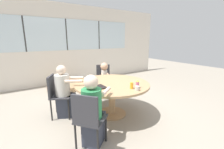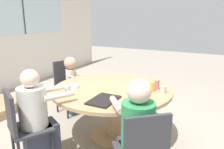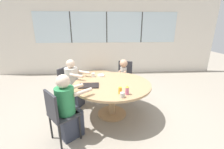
{
  "view_description": "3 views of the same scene",
  "coord_description": "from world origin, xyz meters",
  "px_view_note": "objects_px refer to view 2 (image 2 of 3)",
  "views": [
    {
      "loc": [
        -1.63,
        -2.51,
        1.6
      ],
      "look_at": [
        0.0,
        0.0,
        0.89
      ],
      "focal_mm": 24.0,
      "sensor_mm": 36.0,
      "label": 1
    },
    {
      "loc": [
        -2.41,
        -1.23,
        1.61
      ],
      "look_at": [
        0.0,
        0.0,
        0.89
      ],
      "focal_mm": 35.0,
      "sensor_mm": 36.0,
      "label": 2
    },
    {
      "loc": [
        -0.18,
        -2.78,
        1.79
      ],
      "look_at": [
        0.0,
        0.0,
        0.89
      ],
      "focal_mm": 24.0,
      "sensor_mm": 36.0,
      "label": 3
    }
  ],
  "objects_px": {
    "person_woman_green_shirt": "(136,142)",
    "chair_for_man_blue_shirt": "(21,123)",
    "person_man_blue_shirt": "(38,123)",
    "sippy_cup": "(157,83)",
    "bowl_white_shallow": "(73,86)",
    "milk_carton_small": "(67,89)",
    "chair_for_toddler": "(67,82)",
    "coffee_mug": "(163,89)",
    "person_toddler": "(72,84)",
    "juice_glass": "(152,87)"
  },
  "relations": [
    {
      "from": "chair_for_man_blue_shirt",
      "to": "person_woman_green_shirt",
      "type": "xyz_separation_m",
      "value": [
        0.26,
        -1.18,
        -0.03
      ]
    },
    {
      "from": "person_toddler",
      "to": "milk_carton_small",
      "type": "height_order",
      "value": "person_toddler"
    },
    {
      "from": "chair_for_man_blue_shirt",
      "to": "person_toddler",
      "type": "bearing_deg",
      "value": 134.25
    },
    {
      "from": "chair_for_man_blue_shirt",
      "to": "person_man_blue_shirt",
      "type": "bearing_deg",
      "value": 90.0
    },
    {
      "from": "coffee_mug",
      "to": "milk_carton_small",
      "type": "height_order",
      "value": "milk_carton_small"
    },
    {
      "from": "person_man_blue_shirt",
      "to": "person_toddler",
      "type": "relative_size",
      "value": 1.12
    },
    {
      "from": "juice_glass",
      "to": "chair_for_toddler",
      "type": "bearing_deg",
      "value": 78.96
    },
    {
      "from": "person_woman_green_shirt",
      "to": "chair_for_man_blue_shirt",
      "type": "bearing_deg",
      "value": 152.26
    },
    {
      "from": "sippy_cup",
      "to": "person_woman_green_shirt",
      "type": "bearing_deg",
      "value": -174.32
    },
    {
      "from": "bowl_white_shallow",
      "to": "milk_carton_small",
      "type": "bearing_deg",
      "value": -166.38
    },
    {
      "from": "person_toddler",
      "to": "milk_carton_small",
      "type": "xyz_separation_m",
      "value": [
        -0.75,
        -0.52,
        0.23
      ]
    },
    {
      "from": "person_man_blue_shirt",
      "to": "milk_carton_small",
      "type": "distance_m",
      "value": 0.53
    },
    {
      "from": "person_man_blue_shirt",
      "to": "bowl_white_shallow",
      "type": "distance_m",
      "value": 0.68
    },
    {
      "from": "chair_for_toddler",
      "to": "juice_glass",
      "type": "height_order",
      "value": "chair_for_toddler"
    },
    {
      "from": "person_woman_green_shirt",
      "to": "sippy_cup",
      "type": "height_order",
      "value": "person_woman_green_shirt"
    },
    {
      "from": "person_toddler",
      "to": "bowl_white_shallow",
      "type": "distance_m",
      "value": 0.78
    },
    {
      "from": "person_man_blue_shirt",
      "to": "coffee_mug",
      "type": "height_order",
      "value": "person_man_blue_shirt"
    },
    {
      "from": "person_toddler",
      "to": "bowl_white_shallow",
      "type": "height_order",
      "value": "person_toddler"
    },
    {
      "from": "person_woman_green_shirt",
      "to": "coffee_mug",
      "type": "distance_m",
      "value": 0.9
    },
    {
      "from": "chair_for_man_blue_shirt",
      "to": "person_woman_green_shirt",
      "type": "distance_m",
      "value": 1.2
    },
    {
      "from": "person_woman_green_shirt",
      "to": "sippy_cup",
      "type": "bearing_deg",
      "value": 55.68
    },
    {
      "from": "person_woman_green_shirt",
      "to": "bowl_white_shallow",
      "type": "distance_m",
      "value": 1.23
    },
    {
      "from": "chair_for_man_blue_shirt",
      "to": "person_man_blue_shirt",
      "type": "relative_size",
      "value": 0.81
    },
    {
      "from": "person_toddler",
      "to": "bowl_white_shallow",
      "type": "relative_size",
      "value": 6.45
    },
    {
      "from": "chair_for_man_blue_shirt",
      "to": "coffee_mug",
      "type": "height_order",
      "value": "chair_for_man_blue_shirt"
    },
    {
      "from": "coffee_mug",
      "to": "milk_carton_small",
      "type": "relative_size",
      "value": 0.96
    },
    {
      "from": "person_woman_green_shirt",
      "to": "person_toddler",
      "type": "xyz_separation_m",
      "value": [
        1.11,
        1.56,
        0.01
      ]
    },
    {
      "from": "sippy_cup",
      "to": "juice_glass",
      "type": "xyz_separation_m",
      "value": [
        -0.11,
        0.03,
        -0.02
      ]
    },
    {
      "from": "sippy_cup",
      "to": "bowl_white_shallow",
      "type": "relative_size",
      "value": 1.03
    },
    {
      "from": "chair_for_man_blue_shirt",
      "to": "milk_carton_small",
      "type": "height_order",
      "value": "chair_for_man_blue_shirt"
    },
    {
      "from": "person_toddler",
      "to": "sippy_cup",
      "type": "distance_m",
      "value": 1.5
    },
    {
      "from": "juice_glass",
      "to": "milk_carton_small",
      "type": "height_order",
      "value": "juice_glass"
    },
    {
      "from": "chair_for_toddler",
      "to": "person_man_blue_shirt",
      "type": "relative_size",
      "value": 0.81
    },
    {
      "from": "person_woman_green_shirt",
      "to": "person_man_blue_shirt",
      "type": "bearing_deg",
      "value": 145.71
    },
    {
      "from": "person_woman_green_shirt",
      "to": "person_toddler",
      "type": "relative_size",
      "value": 1.14
    },
    {
      "from": "person_woman_green_shirt",
      "to": "sippy_cup",
      "type": "relative_size",
      "value": 7.1
    },
    {
      "from": "chair_for_man_blue_shirt",
      "to": "coffee_mug",
      "type": "relative_size",
      "value": 10.71
    },
    {
      "from": "chair_for_toddler",
      "to": "coffee_mug",
      "type": "relative_size",
      "value": 10.71
    },
    {
      "from": "chair_for_man_blue_shirt",
      "to": "bowl_white_shallow",
      "type": "height_order",
      "value": "chair_for_man_blue_shirt"
    },
    {
      "from": "bowl_white_shallow",
      "to": "person_woman_green_shirt",
      "type": "bearing_deg",
      "value": -115.99
    },
    {
      "from": "person_man_blue_shirt",
      "to": "chair_for_man_blue_shirt",
      "type": "bearing_deg",
      "value": -90.0
    },
    {
      "from": "sippy_cup",
      "to": "chair_for_man_blue_shirt",
      "type": "bearing_deg",
      "value": 138.51
    },
    {
      "from": "milk_carton_small",
      "to": "chair_for_toddler",
      "type": "bearing_deg",
      "value": 39.18
    },
    {
      "from": "chair_for_toddler",
      "to": "person_woman_green_shirt",
      "type": "distance_m",
      "value": 2.06
    },
    {
      "from": "milk_carton_small",
      "to": "bowl_white_shallow",
      "type": "bearing_deg",
      "value": 13.62
    },
    {
      "from": "juice_glass",
      "to": "person_man_blue_shirt",
      "type": "bearing_deg",
      "value": 134.81
    },
    {
      "from": "sippy_cup",
      "to": "bowl_white_shallow",
      "type": "height_order",
      "value": "sippy_cup"
    },
    {
      "from": "person_woman_green_shirt",
      "to": "bowl_white_shallow",
      "type": "relative_size",
      "value": 7.33
    },
    {
      "from": "chair_for_man_blue_shirt",
      "to": "bowl_white_shallow",
      "type": "distance_m",
      "value": 0.81
    },
    {
      "from": "person_man_blue_shirt",
      "to": "sippy_cup",
      "type": "distance_m",
      "value": 1.5
    }
  ]
}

